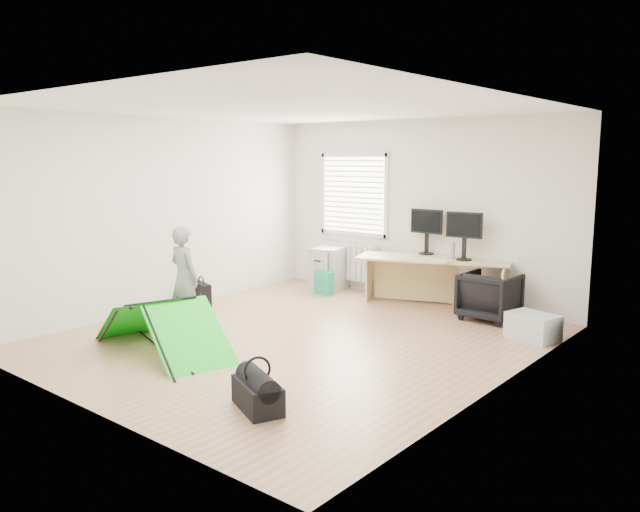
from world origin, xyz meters
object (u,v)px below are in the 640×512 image
Objects in this scene: desk at (432,283)px; person at (184,277)px; monitor_right at (464,243)px; duffel_bag at (258,396)px; monitor_left at (427,238)px; storage_crate at (533,327)px; laptop_bag at (202,294)px; office_chair at (490,296)px; kite at (162,327)px; thermos at (453,251)px; filing_cabinet at (330,269)px.

person is at bearing -143.77° from desk.
monitor_right reaches higher than duffel_bag.
monitor_left reaches higher than desk.
duffel_bag is at bearing -92.40° from monitor_right.
storage_crate is (1.70, -0.62, -0.21)m from desk.
monitor_left is at bearing 59.51° from laptop_bag.
monitor_left reaches higher than office_chair.
person is (-1.67, -3.15, -0.33)m from monitor_left.
monitor_left is at bearing 163.20° from monitor_right.
duffel_bag is at bearing -77.48° from monitor_left.
monitor_left is (-0.25, 0.25, 0.61)m from desk.
office_chair is 4.08m from laptop_bag.
monitor_right is at bearing 150.31° from storage_crate.
monitor_right reaches higher than desk.
monitor_left is 0.28× the size of kite.
thermos reaches higher than desk.
monitor_left is 0.39× the size of person.
kite is 3.33× the size of storage_crate.
filing_cabinet is 1.01× the size of office_chair.
desk is 4.89× the size of laptop_bag.
office_chair is 4.11m from duffel_bag.
person is 2.30× the size of duffel_bag.
monitor_right is at bearing -10.25° from monitor_left.
monitor_left is 0.91× the size of duffel_bag.
office_chair is at bearing -25.53° from desk.
monitor_left is 0.73× the size of office_chair.
storage_crate is 0.98× the size of duffel_bag.
person is 2.93m from duffel_bag.
filing_cabinet is 1.27× the size of storage_crate.
monitor_left is 0.53m from thermos.
person reaches higher than desk.
monitor_right is (0.67, -0.13, 0.00)m from monitor_left.
person is at bearing -103.20° from filing_cabinet.
desk is at bearing -119.95° from person.
monitor_right reaches higher than filing_cabinet.
office_chair is (1.16, -0.33, -0.66)m from monitor_left.
monitor_right is 4.39m from duffel_bag.
monitor_right is 1.18× the size of laptop_bag.
desk is 3.85× the size of storage_crate.
monitor_right is at bearing 83.72° from kite.
storage_crate is 1.27× the size of laptop_bag.
desk is at bearing 88.58° from kite.
filing_cabinet is at bearing -86.70° from person.
filing_cabinet is 2.41m from monitor_right.
person is (-2.16, -3.02, -0.20)m from thermos.
thermos reaches higher than laptop_bag.
office_chair is 4.24m from kite.
kite is at bearing -134.26° from storage_crate.
thermos is (-0.17, 0.00, -0.13)m from monitor_right.
filing_cabinet is at bearing 158.57° from desk.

